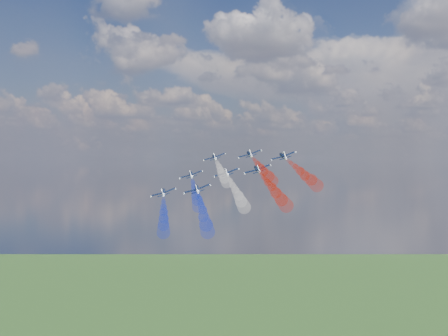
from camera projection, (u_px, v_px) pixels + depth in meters
The scene contains 16 objects.
jet_lead at pixel (215, 157), 200.11m from camera, with size 8.39×10.48×2.80m, color black, non-canonical shape.
trail_lead at pixel (221, 170), 178.25m from camera, with size 3.49×35.64×3.49m, color white, non-canonical shape.
jet_inner_left at pixel (191, 175), 188.27m from camera, with size 8.39×10.48×2.80m, color black, non-canonical shape.
trail_inner_left at pixel (195, 191), 166.42m from camera, with size 3.49×35.64×3.49m, color #1A30DE, non-canonical shape.
jet_inner_right at pixel (250, 154), 187.25m from camera, with size 8.39×10.48×2.80m, color black, non-canonical shape.
trail_inner_right at pixel (261, 168), 165.40m from camera, with size 3.49×35.64×3.49m, color red, non-canonical shape.
jet_outer_left at pixel (164, 192), 175.50m from camera, with size 8.39×10.48×2.80m, color black, non-canonical shape.
trail_outer_left at pixel (163, 212), 153.65m from camera, with size 3.49×35.64×3.49m, color #1A30DE, non-canonical shape.
jet_center_third at pixel (226, 173), 175.39m from camera, with size 8.39×10.48×2.80m, color black, non-canonical shape.
trail_center_third at pixel (235, 190), 153.53m from camera, with size 3.49×35.64×3.49m, color white, non-canonical shape.
jet_outer_right at pixel (283, 156), 176.50m from camera, with size 8.39×10.48×2.80m, color black, non-canonical shape.
trail_outer_right at pixel (300, 171), 154.65m from camera, with size 3.49×35.64×3.49m, color red, non-canonical shape.
jet_rear_left at pixel (197, 189), 163.45m from camera, with size 8.39×10.48×2.80m, color black, non-canonical shape.
trail_rear_left at pixel (202, 210), 141.60m from camera, with size 3.49×35.64×3.49m, color #1A30DE, non-canonical shape.
jet_rear_right at pixel (257, 169), 165.02m from camera, with size 8.39×10.48×2.80m, color black, non-canonical shape.
trail_rear_right at pixel (272, 187), 143.17m from camera, with size 3.49×35.64×3.49m, color red, non-canonical shape.
Camera 1 is at (93.17, -140.26, 171.14)m, focal length 44.71 mm.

